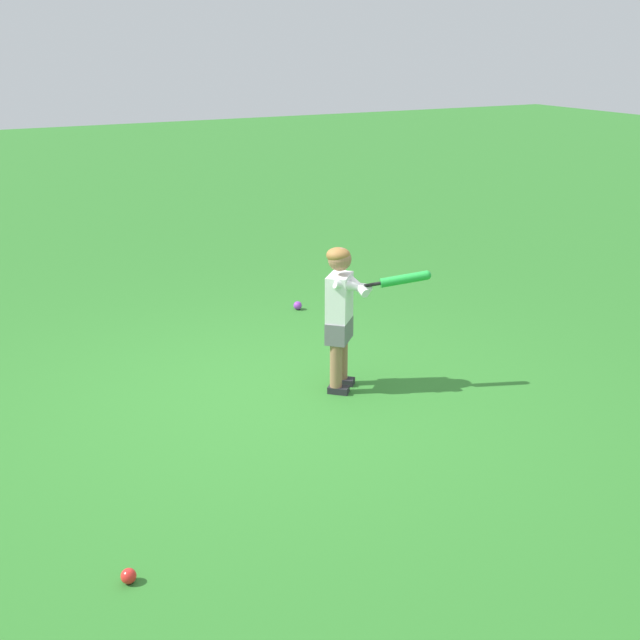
{
  "coord_description": "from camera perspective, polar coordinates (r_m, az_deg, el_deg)",
  "views": [
    {
      "loc": [
        -2.41,
        -5.27,
        2.53
      ],
      "look_at": [
        0.49,
        0.23,
        0.45
      ],
      "focal_mm": 48.4,
      "sensor_mm": 36.0,
      "label": 1
    }
  ],
  "objects": [
    {
      "name": "play_ball_by_bucket",
      "position": [
        4.43,
        -12.54,
        -16.19
      ],
      "size": [
        0.08,
        0.08,
        0.08
      ],
      "primitive_type": "sphere",
      "color": "red",
      "rests_on": "ground"
    },
    {
      "name": "ground_plane",
      "position": [
        6.32,
        -2.97,
        -5.12
      ],
      "size": [
        40.0,
        40.0,
        0.0
      ],
      "primitive_type": "plane",
      "color": "#2D7528"
    },
    {
      "name": "play_ball_midfield",
      "position": [
        8.27,
        -1.49,
        0.97
      ],
      "size": [
        0.08,
        0.08,
        0.08
      ],
      "primitive_type": "sphere",
      "color": "purple",
      "rests_on": "ground"
    },
    {
      "name": "child_batter",
      "position": [
        6.24,
        1.57,
        0.97
      ],
      "size": [
        0.75,
        0.45,
        1.08
      ],
      "color": "#232328",
      "rests_on": "ground"
    }
  ]
}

